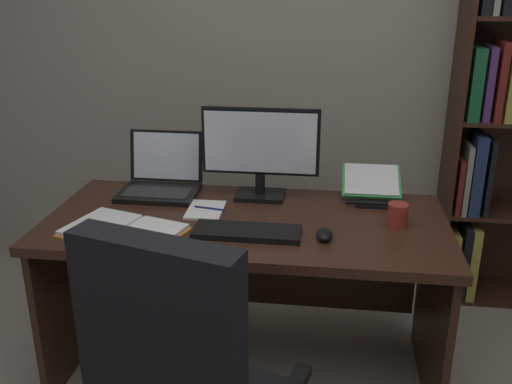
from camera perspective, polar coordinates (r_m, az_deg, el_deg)
name	(u,v)px	position (r m, az deg, el deg)	size (l,w,h in m)	color
wall_back	(319,35)	(3.26, 6.25, 15.23)	(4.86, 0.12, 2.80)	#A89E8E
desk	(249,254)	(2.54, -0.74, -6.22)	(1.66, 0.77, 0.75)	#381E14
monitor	(260,152)	(2.55, 0.44, 3.96)	(0.53, 0.16, 0.41)	black
laptop	(161,180)	(2.70, -9.42, 1.15)	(0.35, 0.31, 0.26)	black
keyboard	(247,232)	(2.23, -0.92, -4.00)	(0.42, 0.15, 0.02)	black
computer_mouse	(324,234)	(2.21, 6.82, -4.20)	(0.06, 0.10, 0.04)	black
reading_stand_with_book	(371,185)	(2.63, 11.40, 0.71)	(0.26, 0.25, 0.13)	black
open_binder	(124,231)	(2.31, -13.04, -3.76)	(0.52, 0.41, 0.02)	orange
notepad	(205,210)	(2.47, -5.05, -1.79)	(0.15, 0.21, 0.01)	white
pen	(210,208)	(2.46, -4.61, -1.62)	(0.01, 0.01, 0.14)	navy
coffee_mug	(398,215)	(2.36, 13.91, -2.25)	(0.08, 0.08, 0.10)	maroon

